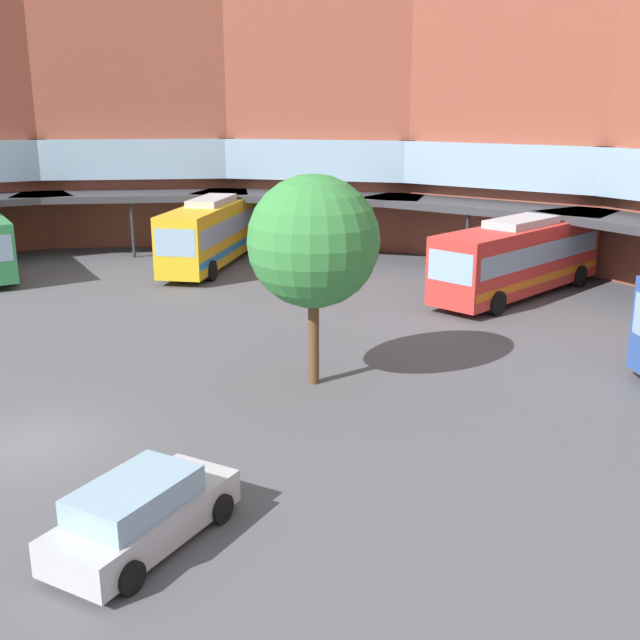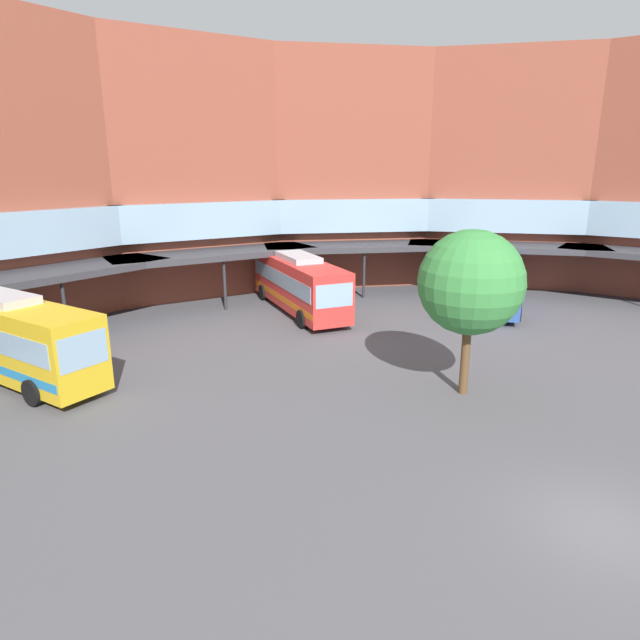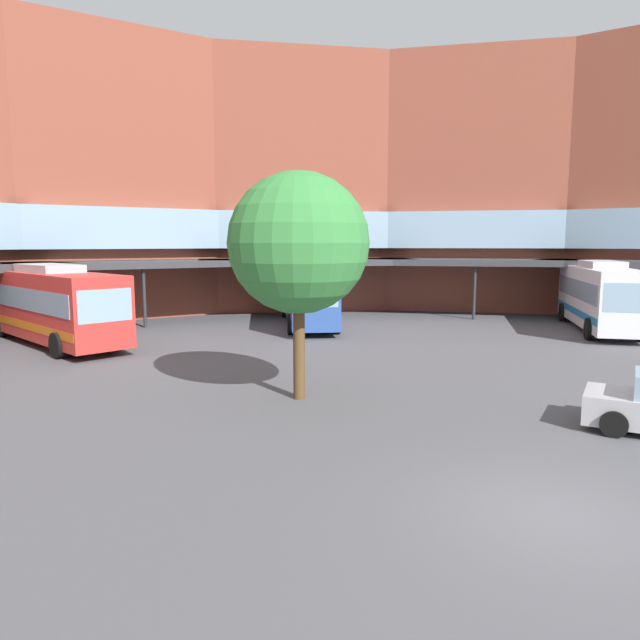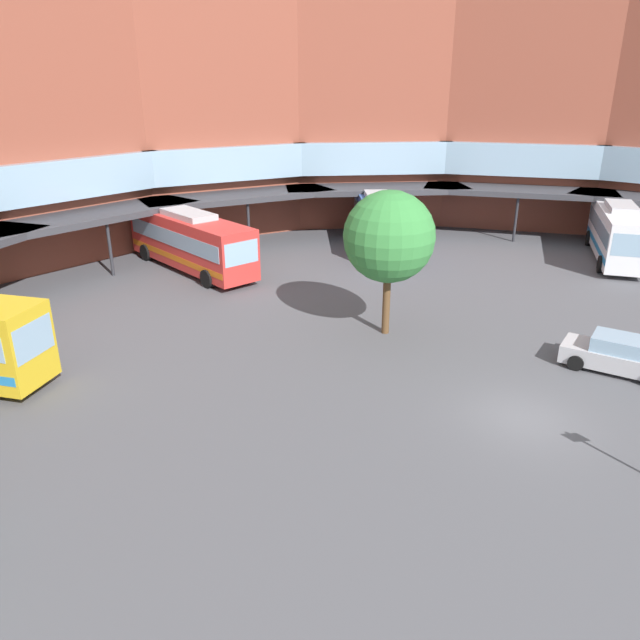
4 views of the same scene
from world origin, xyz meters
TOP-DOWN VIEW (x-y plane):
  - ground_plane at (0.00, 0.00)m, footprint 116.56×116.56m
  - station_building at (-0.00, 21.86)m, footprint 73.80×37.53m
  - bus_0 at (-16.59, 17.71)m, footprint 9.05×10.96m
  - bus_1 at (-0.55, 24.26)m, footprint 3.30×11.48m
  - bus_4 at (12.56, 20.76)m, footprint 8.33×10.02m
  - plaza_tree at (1.71, 8.90)m, footprint 4.24×4.24m

SIDE VIEW (x-z plane):
  - ground_plane at x=0.00m, z-range 0.00..0.00m
  - bus_1 at x=-0.55m, z-range 0.02..3.79m
  - bus_4 at x=12.56m, z-range 0.02..3.88m
  - bus_0 at x=-16.59m, z-range 0.02..3.91m
  - plaza_tree at x=1.71m, z-range 1.30..8.18m
  - station_building at x=0.00m, z-range -0.43..17.17m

